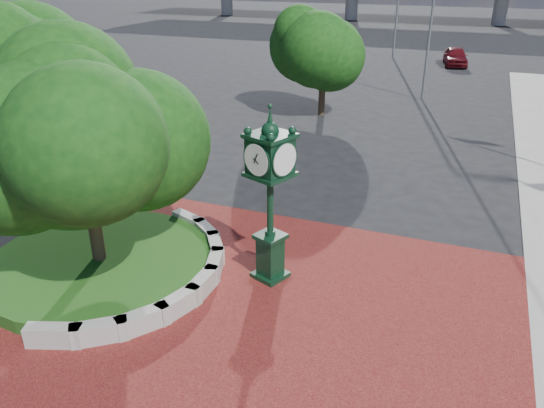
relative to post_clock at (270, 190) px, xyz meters
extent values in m
plane|color=black|center=(0.48, -1.36, -2.59)|extent=(200.00, 200.00, 0.00)
cube|color=maroon|center=(0.48, -2.36, -2.57)|extent=(12.00, 12.00, 0.04)
cube|color=#9E9B93|center=(-3.43, -4.37, -2.32)|extent=(1.29, 0.76, 0.54)
cube|color=#9E9B93|center=(-2.57, -3.90, -2.32)|extent=(1.20, 1.04, 0.54)
cube|color=#9E9B93|center=(-1.90, -3.20, -2.32)|extent=(1.00, 1.22, 0.54)
cube|color=#9E9B93|center=(-1.47, -2.33, -2.32)|extent=(0.71, 1.30, 0.54)
cube|color=#9E9B93|center=(-1.32, -1.36, -2.32)|extent=(0.35, 1.25, 0.54)
cube|color=#9E9B93|center=(-1.47, -0.40, -2.32)|extent=(0.71, 1.30, 0.54)
cube|color=#9E9B93|center=(-1.90, 0.47, -2.32)|extent=(1.00, 1.22, 0.54)
cube|color=#9E9B93|center=(-2.57, 1.17, -2.32)|extent=(1.20, 1.04, 0.54)
cube|color=#9E9B93|center=(-3.43, 1.64, -2.32)|extent=(1.29, 0.76, 0.54)
cylinder|color=#194213|center=(-4.52, -1.36, -2.39)|extent=(6.10, 6.10, 0.40)
cylinder|color=#9E9B93|center=(5.48, 68.64, 0.41)|extent=(1.80, 1.80, 6.00)
cylinder|color=#38281C|center=(-4.52, -1.36, -1.51)|extent=(0.36, 0.36, 2.17)
sphere|color=#103C11|center=(-4.52, -1.36, 1.14)|extent=(5.20, 5.20, 5.20)
cylinder|color=#38281C|center=(-12.52, 3.64, -1.37)|extent=(0.36, 0.36, 2.45)
cylinder|color=#38281C|center=(-3.52, 16.64, -1.63)|extent=(0.36, 0.36, 1.92)
sphere|color=#103C11|center=(-3.52, 16.64, 0.65)|extent=(4.40, 4.40, 4.40)
cube|color=black|center=(0.00, 0.00, -2.51)|extent=(1.03, 1.03, 0.16)
cube|color=black|center=(0.00, 0.00, -1.90)|extent=(0.71, 0.71, 1.09)
cube|color=black|center=(0.00, 0.00, -1.32)|extent=(0.90, 0.90, 0.12)
cylinder|color=black|center=(0.00, 0.00, -0.42)|extent=(0.17, 0.17, 1.69)
cube|color=black|center=(0.00, 0.00, 0.93)|extent=(1.16, 1.16, 0.89)
cylinder|color=white|center=(-0.17, -0.43, 0.93)|extent=(0.76, 0.35, 0.79)
cylinder|color=white|center=(0.17, 0.43, 0.93)|extent=(0.76, 0.35, 0.79)
cylinder|color=white|center=(-0.43, 0.17, 0.93)|extent=(0.35, 0.76, 0.79)
cylinder|color=white|center=(0.43, -0.17, 0.93)|extent=(0.35, 0.76, 0.79)
sphere|color=black|center=(0.00, 0.00, 1.55)|extent=(0.44, 0.44, 0.44)
cone|color=black|center=(0.00, 0.00, 1.88)|extent=(0.18, 0.18, 0.50)
imported|color=#580C14|center=(2.29, 35.30, -1.86)|extent=(2.36, 4.50, 1.46)
cylinder|color=slate|center=(1.30, 22.27, 1.67)|extent=(0.15, 0.15, 8.53)
camera|label=1|loc=(4.52, -11.39, 5.26)|focal=35.00mm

